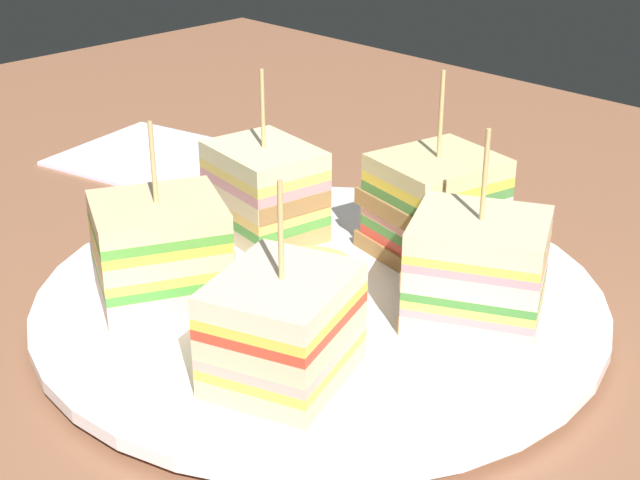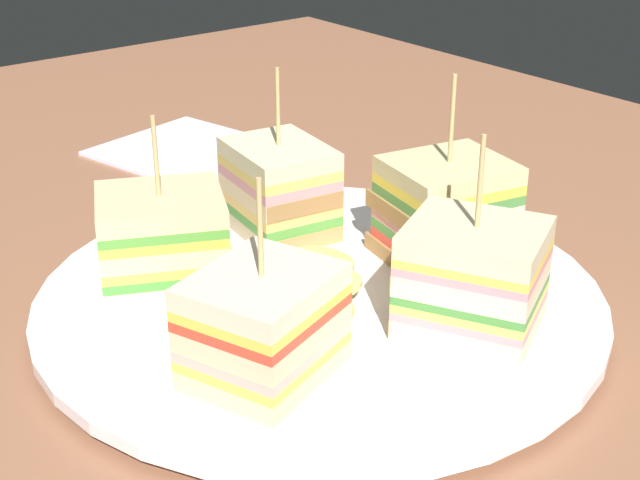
% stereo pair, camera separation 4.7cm
% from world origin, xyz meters
% --- Properties ---
extents(ground_plane, '(1.20, 0.92, 0.02)m').
position_xyz_m(ground_plane, '(0.00, 0.00, -0.01)').
color(ground_plane, '#8F5D41').
extents(plate, '(0.30, 0.30, 0.01)m').
position_xyz_m(plate, '(0.00, 0.00, 0.01)').
color(plate, white).
rests_on(plate, ground_plane).
extents(sandwich_wedge_0, '(0.08, 0.08, 0.10)m').
position_xyz_m(sandwich_wedge_0, '(-0.07, -0.03, 0.04)').
color(sandwich_wedge_0, beige).
rests_on(sandwich_wedge_0, plate).
extents(sandwich_wedge_1, '(0.07, 0.07, 0.11)m').
position_xyz_m(sandwich_wedge_1, '(-0.01, -0.08, 0.04)').
color(sandwich_wedge_1, '#D5B981').
rests_on(sandwich_wedge_1, plate).
extents(sandwich_wedge_2, '(0.07, 0.06, 0.10)m').
position_xyz_m(sandwich_wedge_2, '(0.07, -0.03, 0.04)').
color(sandwich_wedge_2, '#CFB788').
rests_on(sandwich_wedge_2, plate).
extents(sandwich_wedge_3, '(0.08, 0.08, 0.09)m').
position_xyz_m(sandwich_wedge_3, '(0.05, 0.06, 0.04)').
color(sandwich_wedge_3, beige).
rests_on(sandwich_wedge_3, plate).
extents(sandwich_wedge_4, '(0.07, 0.08, 0.09)m').
position_xyz_m(sandwich_wedge_4, '(-0.04, 0.07, 0.04)').
color(sandwich_wedge_4, beige).
rests_on(sandwich_wedge_4, plate).
extents(chip_pile, '(0.06, 0.07, 0.02)m').
position_xyz_m(chip_pile, '(-0.01, 0.01, 0.02)').
color(chip_pile, '#E1BA64').
rests_on(chip_pile, plate).
extents(napkin, '(0.17, 0.14, 0.01)m').
position_xyz_m(napkin, '(0.25, -0.08, 0.00)').
color(napkin, white).
rests_on(napkin, ground_plane).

